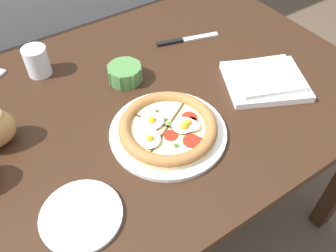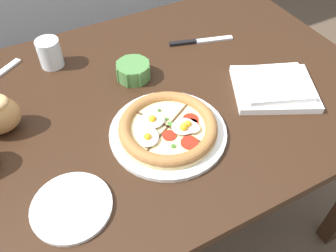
{
  "view_description": "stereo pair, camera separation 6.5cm",
  "coord_description": "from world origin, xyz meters",
  "px_view_note": "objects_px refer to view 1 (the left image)",
  "views": [
    {
      "loc": [
        -0.42,
        -0.65,
        1.43
      ],
      "look_at": [
        -0.08,
        -0.15,
        0.77
      ],
      "focal_mm": 38.0,
      "sensor_mm": 36.0,
      "label": 1
    },
    {
      "loc": [
        -0.36,
        -0.68,
        1.43
      ],
      "look_at": [
        -0.08,
        -0.15,
        0.77
      ],
      "focal_mm": 38.0,
      "sensor_mm": 36.0,
      "label": 2
    }
  ],
  "objects_px": {
    "ramekin_bowl": "(125,73)",
    "napkin_folded": "(265,80)",
    "dining_table": "(164,116)",
    "pizza": "(168,129)",
    "knife_main": "(187,39)",
    "side_saucer": "(81,216)",
    "water_glass": "(37,63)"
  },
  "relations": [
    {
      "from": "napkin_folded",
      "to": "side_saucer",
      "type": "xyz_separation_m",
      "value": [
        -0.63,
        -0.1,
        -0.01
      ]
    },
    {
      "from": "ramekin_bowl",
      "to": "water_glass",
      "type": "distance_m",
      "value": 0.26
    },
    {
      "from": "pizza",
      "to": "side_saucer",
      "type": "distance_m",
      "value": 0.3
    },
    {
      "from": "ramekin_bowl",
      "to": "side_saucer",
      "type": "bearing_deg",
      "value": -131.17
    },
    {
      "from": "pizza",
      "to": "knife_main",
      "type": "xyz_separation_m",
      "value": [
        0.29,
        0.32,
        -0.02
      ]
    },
    {
      "from": "dining_table",
      "to": "knife_main",
      "type": "bearing_deg",
      "value": 39.09
    },
    {
      "from": "dining_table",
      "to": "ramekin_bowl",
      "type": "bearing_deg",
      "value": 123.03
    },
    {
      "from": "napkin_folded",
      "to": "dining_table",
      "type": "bearing_deg",
      "value": 151.76
    },
    {
      "from": "dining_table",
      "to": "water_glass",
      "type": "bearing_deg",
      "value": 133.85
    },
    {
      "from": "napkin_folded",
      "to": "side_saucer",
      "type": "height_order",
      "value": "napkin_folded"
    },
    {
      "from": "ramekin_bowl",
      "to": "napkin_folded",
      "type": "relative_size",
      "value": 0.37
    },
    {
      "from": "dining_table",
      "to": "napkin_folded",
      "type": "bearing_deg",
      "value": -28.24
    },
    {
      "from": "water_glass",
      "to": "side_saucer",
      "type": "distance_m",
      "value": 0.53
    },
    {
      "from": "water_glass",
      "to": "pizza",
      "type": "bearing_deg",
      "value": -66.59
    },
    {
      "from": "knife_main",
      "to": "ramekin_bowl",
      "type": "bearing_deg",
      "value": -150.37
    },
    {
      "from": "knife_main",
      "to": "pizza",
      "type": "bearing_deg",
      "value": -116.26
    },
    {
      "from": "ramekin_bowl",
      "to": "side_saucer",
      "type": "relative_size",
      "value": 0.6
    },
    {
      "from": "ramekin_bowl",
      "to": "napkin_folded",
      "type": "bearing_deg",
      "value": -36.48
    },
    {
      "from": "ramekin_bowl",
      "to": "napkin_folded",
      "type": "height_order",
      "value": "ramekin_bowl"
    },
    {
      "from": "ramekin_bowl",
      "to": "side_saucer",
      "type": "height_order",
      "value": "ramekin_bowl"
    },
    {
      "from": "ramekin_bowl",
      "to": "dining_table",
      "type": "bearing_deg",
      "value": -56.97
    },
    {
      "from": "knife_main",
      "to": "side_saucer",
      "type": "bearing_deg",
      "value": -128.33
    },
    {
      "from": "knife_main",
      "to": "water_glass",
      "type": "distance_m",
      "value": 0.49
    },
    {
      "from": "side_saucer",
      "to": "ramekin_bowl",
      "type": "bearing_deg",
      "value": 48.83
    },
    {
      "from": "pizza",
      "to": "side_saucer",
      "type": "height_order",
      "value": "pizza"
    },
    {
      "from": "napkin_folded",
      "to": "side_saucer",
      "type": "relative_size",
      "value": 1.63
    },
    {
      "from": "side_saucer",
      "to": "knife_main",
      "type": "bearing_deg",
      "value": 35.42
    },
    {
      "from": "water_glass",
      "to": "side_saucer",
      "type": "xyz_separation_m",
      "value": [
        -0.1,
        -0.52,
        -0.03
      ]
    },
    {
      "from": "dining_table",
      "to": "side_saucer",
      "type": "xyz_separation_m",
      "value": [
        -0.37,
        -0.24,
        0.11
      ]
    },
    {
      "from": "pizza",
      "to": "water_glass",
      "type": "xyz_separation_m",
      "value": [
        -0.18,
        0.42,
        0.02
      ]
    },
    {
      "from": "napkin_folded",
      "to": "side_saucer",
      "type": "bearing_deg",
      "value": -171.21
    },
    {
      "from": "ramekin_bowl",
      "to": "water_glass",
      "type": "height_order",
      "value": "water_glass"
    }
  ]
}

